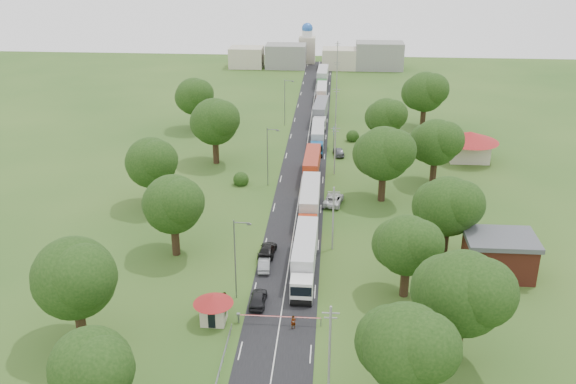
# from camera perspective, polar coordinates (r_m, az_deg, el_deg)

# --- Properties ---
(ground) EXTENTS (260.00, 260.00, 0.00)m
(ground) POSITION_cam_1_polar(r_m,az_deg,el_deg) (92.91, 0.60, -2.97)
(ground) COLOR #29501A
(ground) RESTS_ON ground
(road) EXTENTS (8.00, 200.00, 0.04)m
(road) POSITION_cam_1_polar(r_m,az_deg,el_deg) (111.24, 1.29, 1.49)
(road) COLOR black
(road) RESTS_ON ground
(boom_barrier) EXTENTS (9.22, 0.35, 1.18)m
(boom_barrier) POSITION_cam_1_polar(r_m,az_deg,el_deg) (70.89, -1.87, -11.04)
(boom_barrier) COLOR slate
(boom_barrier) RESTS_ON ground
(guard_booth) EXTENTS (4.40, 4.40, 3.45)m
(guard_booth) POSITION_cam_1_polar(r_m,az_deg,el_deg) (70.99, -6.65, -9.92)
(guard_booth) COLOR beige
(guard_booth) RESTS_ON ground
(guard_rail) EXTENTS (0.10, 17.00, 1.70)m
(guard_rail) POSITION_cam_1_polar(r_m,az_deg,el_deg) (63.93, -6.24, -16.48)
(guard_rail) COLOR slate
(guard_rail) RESTS_ON ground
(info_sign) EXTENTS (0.12, 3.10, 4.10)m
(info_sign) POSITION_cam_1_polar(r_m,az_deg,el_deg) (124.28, 4.09, 5.21)
(info_sign) COLOR slate
(info_sign) RESTS_ON ground
(pole_0) EXTENTS (1.60, 0.24, 9.00)m
(pole_0) POSITION_cam_1_polar(r_m,az_deg,el_deg) (60.20, 3.73, -13.57)
(pole_0) COLOR gray
(pole_0) RESTS_ON ground
(pole_1) EXTENTS (1.60, 0.24, 9.00)m
(pole_1) POSITION_cam_1_polar(r_m,az_deg,el_deg) (84.43, 4.03, -2.27)
(pole_1) COLOR gray
(pole_1) RESTS_ON ground
(pole_2) EXTENTS (1.60, 0.24, 9.00)m
(pole_2) POSITION_cam_1_polar(r_m,az_deg,el_deg) (110.45, 4.19, 3.86)
(pole_2) COLOR gray
(pole_2) RESTS_ON ground
(pole_3) EXTENTS (1.60, 0.24, 9.00)m
(pole_3) POSITION_cam_1_polar(r_m,az_deg,el_deg) (137.26, 4.29, 7.63)
(pole_3) COLOR gray
(pole_3) RESTS_ON ground
(pole_4) EXTENTS (1.60, 0.24, 9.00)m
(pole_4) POSITION_cam_1_polar(r_m,az_deg,el_deg) (164.46, 4.36, 10.15)
(pole_4) COLOR gray
(pole_4) RESTS_ON ground
(pole_5) EXTENTS (1.60, 0.24, 9.00)m
(pole_5) POSITION_cam_1_polar(r_m,az_deg,el_deg) (191.89, 4.41, 11.96)
(pole_5) COLOR gray
(pole_5) RESTS_ON ground
(lamp_0) EXTENTS (2.03, 0.22, 10.00)m
(lamp_0) POSITION_cam_1_polar(r_m,az_deg,el_deg) (73.21, -4.62, -5.67)
(lamp_0) COLOR slate
(lamp_0) RESTS_ON ground
(lamp_1) EXTENTS (2.03, 0.22, 10.00)m
(lamp_1) POSITION_cam_1_polar(r_m,az_deg,el_deg) (105.05, -1.76, 3.41)
(lamp_1) COLOR slate
(lamp_1) RESTS_ON ground
(lamp_2) EXTENTS (2.03, 0.22, 10.00)m
(lamp_2) POSITION_cam_1_polar(r_m,az_deg,el_deg) (138.42, -0.23, 8.19)
(lamp_2) COLOR slate
(lamp_2) RESTS_ON ground
(tree_0) EXTENTS (8.80, 8.80, 11.07)m
(tree_0) POSITION_cam_1_polar(r_m,az_deg,el_deg) (56.79, 10.49, -13.30)
(tree_0) COLOR #382616
(tree_0) RESTS_ON ground
(tree_1) EXTENTS (9.60, 9.60, 12.05)m
(tree_1) POSITION_cam_1_polar(r_m,az_deg,el_deg) (64.00, 15.25, -8.60)
(tree_1) COLOR #382616
(tree_1) RESTS_ON ground
(tree_2) EXTENTS (8.00, 8.00, 10.10)m
(tree_2) POSITION_cam_1_polar(r_m,az_deg,el_deg) (74.33, 10.56, -4.64)
(tree_2) COLOR #382616
(tree_2) RESTS_ON ground
(tree_3) EXTENTS (8.80, 8.80, 11.07)m
(tree_3) POSITION_cam_1_polar(r_m,az_deg,el_deg) (83.89, 14.02, -1.19)
(tree_3) COLOR #382616
(tree_3) RESTS_ON ground
(tree_4) EXTENTS (9.60, 9.60, 12.05)m
(tree_4) POSITION_cam_1_polar(r_m,az_deg,el_deg) (99.47, 8.51, 3.44)
(tree_4) COLOR #382616
(tree_4) RESTS_ON ground
(tree_5) EXTENTS (8.80, 8.80, 11.07)m
(tree_5) POSITION_cam_1_polar(r_m,az_deg,el_deg) (108.23, 13.00, 4.35)
(tree_5) COLOR #382616
(tree_5) RESTS_ON ground
(tree_6) EXTENTS (8.00, 8.00, 10.10)m
(tree_6) POSITION_cam_1_polar(r_m,az_deg,el_deg) (123.76, 8.70, 6.67)
(tree_6) COLOR #382616
(tree_6) RESTS_ON ground
(tree_7) EXTENTS (9.60, 9.60, 12.05)m
(tree_7) POSITION_cam_1_polar(r_m,az_deg,el_deg) (138.86, 12.07, 8.72)
(tree_7) COLOR #382616
(tree_7) RESTS_ON ground
(tree_8) EXTENTS (8.00, 8.00, 10.10)m
(tree_8) POSITION_cam_1_polar(r_m,az_deg,el_deg) (57.00, -17.05, -14.66)
(tree_8) COLOR #382616
(tree_8) RESTS_ON ground
(tree_9) EXTENTS (9.60, 9.60, 12.05)m
(tree_9) POSITION_cam_1_polar(r_m,az_deg,el_deg) (67.69, -18.44, -7.18)
(tree_9) COLOR #382616
(tree_9) RESTS_ON ground
(tree_10) EXTENTS (8.80, 8.80, 11.07)m
(tree_10) POSITION_cam_1_polar(r_m,az_deg,el_deg) (83.32, -10.19, -1.03)
(tree_10) COLOR #382616
(tree_10) RESTS_ON ground
(tree_11) EXTENTS (8.80, 8.80, 11.07)m
(tree_11) POSITION_cam_1_polar(r_m,az_deg,el_deg) (98.56, -12.06, 2.61)
(tree_11) COLOR #382616
(tree_11) RESTS_ON ground
(tree_12) EXTENTS (9.60, 9.60, 12.05)m
(tree_12) POSITION_cam_1_polar(r_m,az_deg,el_deg) (115.46, -6.54, 6.26)
(tree_12) COLOR #382616
(tree_12) RESTS_ON ground
(tree_13) EXTENTS (8.80, 8.80, 11.07)m
(tree_13) POSITION_cam_1_polar(r_m,az_deg,el_deg) (136.11, -8.34, 8.43)
(tree_13) COLOR #382616
(tree_13) RESTS_ON ground
(house_brick) EXTENTS (8.60, 6.60, 5.20)m
(house_brick) POSITION_cam_1_polar(r_m,az_deg,el_deg) (83.43, 18.23, -5.33)
(house_brick) COLOR maroon
(house_brick) RESTS_ON ground
(house_cream) EXTENTS (10.08, 10.08, 5.80)m
(house_cream) POSITION_cam_1_polar(r_m,az_deg,el_deg) (121.84, 15.85, 4.34)
(house_cream) COLOR beige
(house_cream) RESTS_ON ground
(distant_town) EXTENTS (52.00, 8.00, 8.00)m
(distant_town) POSITION_cam_1_polar(r_m,az_deg,el_deg) (197.08, 2.98, 11.93)
(distant_town) COLOR gray
(distant_town) RESTS_ON ground
(church) EXTENTS (5.00, 5.00, 12.30)m
(church) POSITION_cam_1_polar(r_m,az_deg,el_deg) (204.77, 1.71, 12.90)
(church) COLOR beige
(church) RESTS_ON ground
(truck_0) EXTENTS (2.82, 15.56, 4.31)m
(truck_0) POSITION_cam_1_polar(r_m,az_deg,el_deg) (79.79, 1.49, -5.71)
(truck_0) COLOR white
(truck_0) RESTS_ON ground
(truck_1) EXTENTS (2.75, 15.72, 4.36)m
(truck_1) POSITION_cam_1_polar(r_m,az_deg,el_deg) (94.62, 1.94, -0.94)
(truck_1) COLOR #AE3113
(truck_1) RESTS_ON ground
(truck_2) EXTENTS (2.66, 14.49, 4.01)m
(truck_2) POSITION_cam_1_polar(r_m,az_deg,el_deg) (109.25, 2.12, 2.27)
(truck_2) COLOR gold
(truck_2) RESTS_ON ground
(truck_3) EXTENTS (2.49, 13.89, 3.85)m
(truck_3) POSITION_cam_1_polar(r_m,az_deg,el_deg) (125.67, 2.66, 4.98)
(truck_3) COLOR #17528B
(truck_3) RESTS_ON ground
(truck_4) EXTENTS (3.25, 15.54, 4.30)m
(truck_4) POSITION_cam_1_polar(r_m,az_deg,el_deg) (141.31, 2.90, 7.09)
(truck_4) COLOR #B6B6B6
(truck_4) RESTS_ON ground
(truck_5) EXTENTS (2.37, 13.83, 3.83)m
(truck_5) POSITION_cam_1_polar(r_m,az_deg,el_deg) (158.30, 3.00, 8.71)
(truck_5) COLOR #AC3D1A
(truck_5) RESTS_ON ground
(truck_6) EXTENTS (2.90, 15.37, 4.26)m
(truck_6) POSITION_cam_1_polar(r_m,az_deg,el_deg) (175.83, 3.09, 10.20)
(truck_6) COLOR #286B2C
(truck_6) RESTS_ON ground
(car_lane_front) EXTENTS (1.80, 4.48, 1.52)m
(car_lane_front) POSITION_cam_1_polar(r_m,az_deg,el_deg) (74.25, -2.68, -9.45)
(car_lane_front) COLOR black
(car_lane_front) RESTS_ON ground
(car_lane_mid) EXTENTS (1.73, 4.23, 1.36)m
(car_lane_mid) POSITION_cam_1_polar(r_m,az_deg,el_deg) (81.34, -2.13, -6.42)
(car_lane_mid) COLOR gray
(car_lane_mid) RESTS_ON ground
(car_lane_rear) EXTENTS (2.38, 5.13, 1.45)m
(car_lane_rear) POSITION_cam_1_polar(r_m,az_deg,el_deg) (84.53, -1.85, -5.18)
(car_lane_rear) COLOR black
(car_lane_rear) RESTS_ON ground
(car_verge_near) EXTENTS (3.51, 5.94, 1.55)m
(car_verge_near) POSITION_cam_1_polar(r_m,az_deg,el_deg) (99.78, 4.07, -0.66)
(car_verge_near) COLOR silver
(car_verge_near) RESTS_ON ground
(car_verge_far) EXTENTS (2.42, 4.66, 1.51)m
(car_verge_far) POSITION_cam_1_polar(r_m,az_deg,el_deg) (121.09, 4.53, 3.60)
(car_verge_far) COLOR #5A5C62
(car_verge_far) RESTS_ON ground
(pedestrian_near) EXTENTS (0.66, 0.53, 1.56)m
(pedestrian_near) POSITION_cam_1_polar(r_m,az_deg,el_deg) (70.18, 0.48, -11.52)
(pedestrian_near) COLOR gray
(pedestrian_near) RESTS_ON ground
(pedestrian_booth) EXTENTS (1.12, 1.12, 1.83)m
(pedestrian_booth) POSITION_cam_1_polar(r_m,az_deg,el_deg) (74.02, -5.64, -9.52)
(pedestrian_booth) COLOR gray
(pedestrian_booth) RESTS_ON ground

